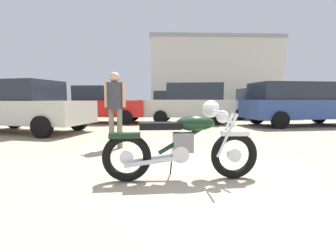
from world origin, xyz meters
name	(u,v)px	position (x,y,z in m)	size (l,w,h in m)	color
ground_plane	(198,182)	(0.00, 0.00, 0.00)	(80.00, 80.00, 0.00)	gray
vintage_motorcycle	(185,143)	(-0.17, 0.10, 0.49)	(2.08, 0.73, 1.07)	black
bystander	(115,102)	(-1.65, 2.14, 1.02)	(0.46, 0.30, 1.66)	#706656
red_hatchback_near	(100,105)	(-3.91, 7.98, 0.84)	(4.20, 1.92, 1.67)	black
dark_sedan_left	(258,104)	(4.14, 10.75, 0.84)	(4.41, 2.40, 1.67)	black
silver_sedan_mid	(191,103)	(0.27, 8.02, 0.92)	(3.99, 2.00, 1.78)	black
blue_hatchback_right	(25,107)	(-5.25, 4.55, 0.84)	(4.45, 2.51, 1.67)	black
white_estate_far	(169,103)	(-0.98, 14.58, 0.84)	(4.40, 2.36, 1.67)	black
pale_sedan_back	(300,103)	(4.65, 7.04, 0.94)	(4.94, 2.59, 1.74)	black
industrial_building	(212,74)	(4.94, 36.31, 5.15)	(20.15, 10.09, 10.27)	beige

